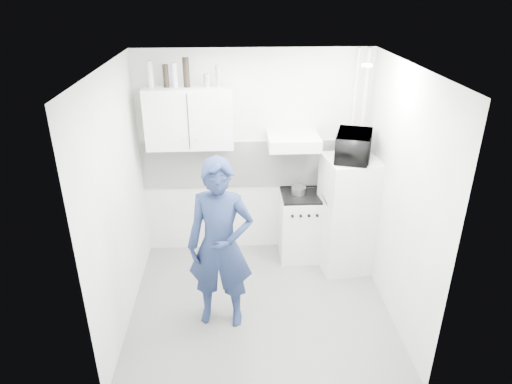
{
  "coord_description": "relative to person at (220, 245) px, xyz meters",
  "views": [
    {
      "loc": [
        -0.25,
        -4.06,
        3.3
      ],
      "look_at": [
        -0.02,
        0.3,
        1.25
      ],
      "focal_mm": 32.0,
      "sensor_mm": 36.0,
      "label": 1
    }
  ],
  "objects": [
    {
      "name": "floor",
      "position": [
        0.4,
        0.2,
        -0.91
      ],
      "size": [
        2.8,
        2.8,
        0.0
      ],
      "primitive_type": "plane",
      "color": "slate",
      "rests_on": "ground"
    },
    {
      "name": "ceiling",
      "position": [
        0.4,
        0.2,
        1.69
      ],
      "size": [
        2.8,
        2.8,
        0.0
      ],
      "primitive_type": "plane",
      "color": "white",
      "rests_on": "wall_back"
    },
    {
      "name": "wall_back",
      "position": [
        0.4,
        1.45,
        0.39
      ],
      "size": [
        2.8,
        0.0,
        2.8
      ],
      "primitive_type": "plane",
      "rotation": [
        1.57,
        0.0,
        0.0
      ],
      "color": "silver",
      "rests_on": "floor"
    },
    {
      "name": "wall_left",
      "position": [
        -1.0,
        0.2,
        0.39
      ],
      "size": [
        0.0,
        2.6,
        2.6
      ],
      "primitive_type": "plane",
      "rotation": [
        1.57,
        0.0,
        1.57
      ],
      "color": "silver",
      "rests_on": "floor"
    },
    {
      "name": "wall_right",
      "position": [
        1.8,
        0.2,
        0.39
      ],
      "size": [
        0.0,
        2.6,
        2.6
      ],
      "primitive_type": "plane",
      "rotation": [
        1.57,
        0.0,
        -1.57
      ],
      "color": "silver",
      "rests_on": "floor"
    },
    {
      "name": "person",
      "position": [
        0.0,
        0.0,
        0.0
      ],
      "size": [
        0.71,
        0.52,
        1.82
      ],
      "primitive_type": "imported",
      "rotation": [
        0.0,
        0.0,
        -0.13
      ],
      "color": "#1A2648",
      "rests_on": "floor"
    },
    {
      "name": "stove",
      "position": [
        0.99,
        1.2,
        -0.48
      ],
      "size": [
        0.53,
        0.53,
        0.85
      ],
      "primitive_type": "cube",
      "color": "silver",
      "rests_on": "floor"
    },
    {
      "name": "fridge",
      "position": [
        1.5,
        0.93,
        -0.19
      ],
      "size": [
        0.67,
        0.67,
        1.44
      ],
      "primitive_type": "cube",
      "rotation": [
        0.0,
        0.0,
        0.13
      ],
      "color": "white",
      "rests_on": "floor"
    },
    {
      "name": "stove_top",
      "position": [
        0.99,
        1.2,
        -0.04
      ],
      "size": [
        0.51,
        0.51,
        0.03
      ],
      "primitive_type": "cube",
      "color": "black",
      "rests_on": "stove"
    },
    {
      "name": "saucepan",
      "position": [
        0.94,
        1.21,
        0.02
      ],
      "size": [
        0.18,
        0.18,
        0.1
      ],
      "primitive_type": "cylinder",
      "color": "silver",
      "rests_on": "stove_top"
    },
    {
      "name": "microwave",
      "position": [
        1.5,
        0.93,
        0.68
      ],
      "size": [
        0.65,
        0.53,
        0.31
      ],
      "primitive_type": "imported",
      "rotation": [
        0.0,
        0.0,
        1.26
      ],
      "color": "black",
      "rests_on": "fridge"
    },
    {
      "name": "bottle_a",
      "position": [
        -0.75,
        1.27,
        1.44
      ],
      "size": [
        0.07,
        0.07,
        0.29
      ],
      "primitive_type": "cylinder",
      "color": "#B2B7BC",
      "rests_on": "upper_cabinet"
    },
    {
      "name": "bottle_b",
      "position": [
        -0.58,
        1.27,
        1.42
      ],
      "size": [
        0.06,
        0.06,
        0.25
      ],
      "primitive_type": "cylinder",
      "color": "black",
      "rests_on": "upper_cabinet"
    },
    {
      "name": "bottle_c",
      "position": [
        -0.48,
        1.27,
        1.42
      ],
      "size": [
        0.06,
        0.06,
        0.27
      ],
      "primitive_type": "cylinder",
      "color": "#B2B7BC",
      "rests_on": "upper_cabinet"
    },
    {
      "name": "bottle_d",
      "position": [
        -0.35,
        1.27,
        1.45
      ],
      "size": [
        0.07,
        0.07,
        0.32
      ],
      "primitive_type": "cylinder",
      "color": "black",
      "rests_on": "upper_cabinet"
    },
    {
      "name": "canister_b",
      "position": [
        -0.13,
        1.27,
        1.37
      ],
      "size": [
        0.08,
        0.08,
        0.15
      ],
      "primitive_type": "cylinder",
      "color": "silver",
      "rests_on": "upper_cabinet"
    },
    {
      "name": "bottle_e",
      "position": [
        -0.0,
        1.27,
        1.41
      ],
      "size": [
        0.06,
        0.06,
        0.24
      ],
      "primitive_type": "cylinder",
      "color": "silver",
      "rests_on": "upper_cabinet"
    },
    {
      "name": "upper_cabinet",
      "position": [
        -0.35,
        1.27,
        0.94
      ],
      "size": [
        1.0,
        0.35,
        0.7
      ],
      "primitive_type": "cube",
      "color": "white",
      "rests_on": "wall_back"
    },
    {
      "name": "range_hood",
      "position": [
        0.85,
        1.2,
        0.66
      ],
      "size": [
        0.6,
        0.5,
        0.14
      ],
      "primitive_type": "cube",
      "color": "silver",
      "rests_on": "wall_back"
    },
    {
      "name": "backsplash",
      "position": [
        0.4,
        1.43,
        0.29
      ],
      "size": [
        2.74,
        0.03,
        0.6
      ],
      "primitive_type": "cube",
      "color": "white",
      "rests_on": "wall_back"
    },
    {
      "name": "pipe_a",
      "position": [
        1.7,
        1.37,
        0.39
      ],
      "size": [
        0.05,
        0.05,
        2.6
      ],
      "primitive_type": "cylinder",
      "color": "silver",
      "rests_on": "floor"
    },
    {
      "name": "pipe_b",
      "position": [
        1.58,
        1.37,
        0.39
      ],
      "size": [
        0.04,
        0.04,
        2.6
      ],
      "primitive_type": "cylinder",
      "color": "silver",
      "rests_on": "floor"
    },
    {
      "name": "ceiling_spot_fixture",
      "position": [
        1.4,
        0.4,
        1.66
      ],
      "size": [
        0.1,
        0.1,
        0.02
      ],
      "primitive_type": "cylinder",
      "color": "white",
      "rests_on": "ceiling"
    }
  ]
}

